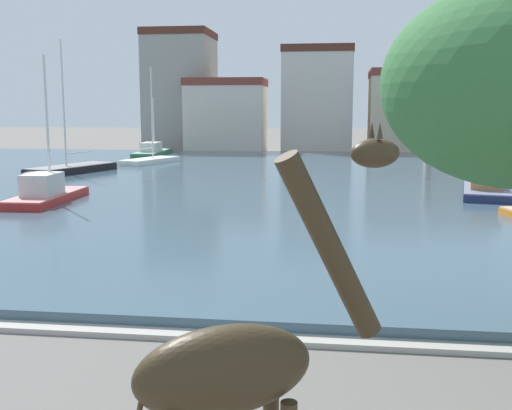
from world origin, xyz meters
TOP-DOWN VIEW (x-y plane):
  - harbor_water at (0.00, 35.21)m, footprint 84.58×52.85m
  - quay_edge_coping at (0.00, 8.54)m, footprint 84.58×0.50m
  - giraffe_statue at (2.53, 1.60)m, footprint 2.48×1.67m
  - sailboat_white at (-11.77, 46.19)m, footprint 4.04×7.06m
  - sailboat_red at (-10.49, 24.65)m, footprint 2.21×6.94m
  - sailboat_navy at (11.11, 29.79)m, footprint 3.42×7.39m
  - sailboat_black at (-15.35, 36.86)m, footprint 4.54×8.50m
  - sailboat_green at (-14.32, 54.66)m, footprint 2.60×9.72m
  - townhouse_narrow_midrow at (-14.70, 66.83)m, footprint 7.38×7.78m
  - townhouse_tall_gabled at (-8.82, 63.71)m, footprint 8.58×5.92m
  - townhouse_wide_warehouse at (1.04, 66.59)m, footprint 7.77×7.27m
  - townhouse_corner_house at (9.37, 65.10)m, footprint 5.55×7.93m
  - townhouse_end_terrace at (16.41, 66.03)m, footprint 6.55×5.51m

SIDE VIEW (x-z plane):
  - quay_edge_coping at x=0.00m, z-range 0.00..0.12m
  - harbor_water at x=0.00m, z-range 0.00..0.35m
  - sailboat_white at x=-11.77m, z-range -3.65..4.46m
  - sailboat_black at x=-15.35m, z-range -4.26..5.17m
  - sailboat_green at x=-14.32m, z-range -2.37..3.44m
  - sailboat_red at x=-10.49m, z-range -3.08..4.23m
  - sailboat_navy at x=11.11m, z-range -2.39..3.57m
  - giraffe_statue at x=2.53m, z-range 0.05..4.71m
  - townhouse_tall_gabled at x=-8.82m, z-range 0.01..8.03m
  - townhouse_corner_house at x=9.37m, z-range 0.01..8.93m
  - townhouse_end_terrace at x=16.41m, z-range 0.01..8.95m
  - townhouse_wide_warehouse at x=1.04m, z-range 0.01..11.56m
  - townhouse_narrow_midrow at x=-14.70m, z-range 0.02..13.56m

